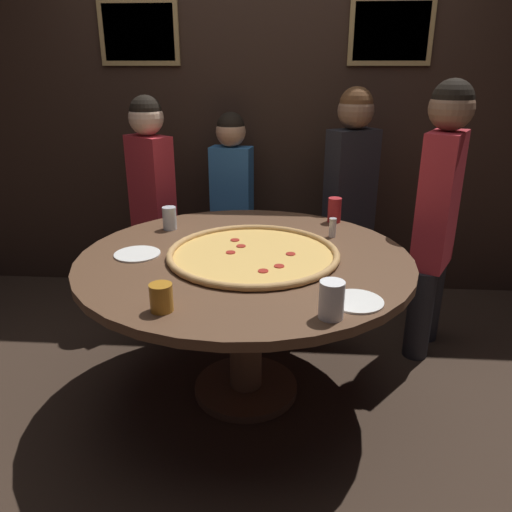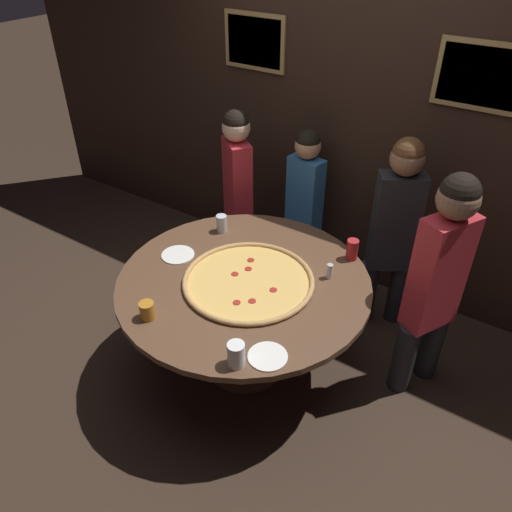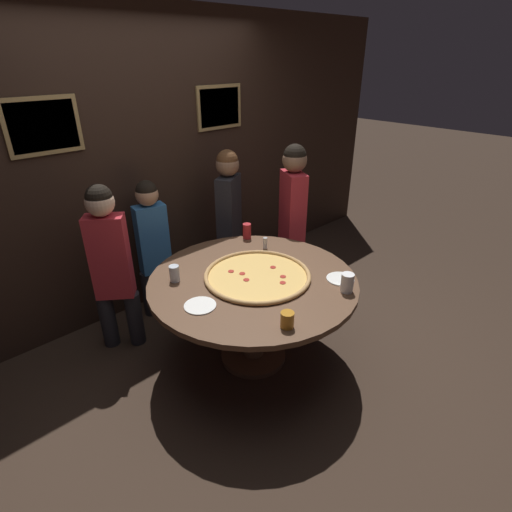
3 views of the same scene
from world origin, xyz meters
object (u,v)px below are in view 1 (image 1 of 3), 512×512
dining_table (245,283)px  condiment_shaker (333,227)px  drink_cup_far_left (170,218)px  white_plate_left_side (356,301)px  diner_far_right (350,192)px  diner_far_left (152,195)px  drink_cup_far_right (332,300)px  white_plate_near_front (137,254)px  drink_cup_by_shaker (334,210)px  drink_cup_beside_pizza (161,298)px  diner_side_left (232,198)px  giant_pizza (253,254)px  diner_centre_back (438,207)px

dining_table → condiment_shaker: 0.55m
drink_cup_far_left → dining_table: bearing=-39.9°
white_plate_left_side → diner_far_right: bearing=85.2°
drink_cup_far_left → diner_far_left: size_ratio=0.09×
drink_cup_far_right → white_plate_near_front: bearing=147.2°
drink_cup_by_shaker → drink_cup_beside_pizza: drink_cup_by_shaker is taller
white_plate_left_side → white_plate_near_front: 1.04m
drink_cup_far_right → drink_cup_by_shaker: size_ratio=0.99×
dining_table → drink_cup_by_shaker: 0.74m
drink_cup_far_right → white_plate_near_front: drink_cup_far_right is taller
white_plate_left_side → diner_side_left: (-0.64, 1.54, -0.02)m
drink_cup_by_shaker → white_plate_near_front: bearing=-148.3°
white_plate_left_side → white_plate_near_front: size_ratio=0.96×
drink_cup_far_left → drink_cup_far_right: bearing=-50.0°
diner_far_right → drink_cup_far_left: bearing=-0.6°
drink_cup_beside_pizza → white_plate_near_front: drink_cup_beside_pizza is taller
drink_cup_far_left → white_plate_near_front: bearing=-99.1°
drink_cup_far_left → diner_far_right: bearing=30.4°
drink_cup_far_right → diner_side_left: bearing=107.9°
white_plate_near_front → diner_far_right: 1.45m
giant_pizza → drink_cup_by_shaker: bearing=54.1°
drink_cup_far_right → drink_cup_far_left: drink_cup_far_right is taller
dining_table → diner_side_left: bearing=99.8°
giant_pizza → drink_cup_far_left: 0.60m
diner_far_left → giant_pizza: bearing=165.5°
diner_far_right → white_plate_left_side: bearing=54.2°
diner_far_right → drink_cup_beside_pizza: bearing=30.7°
diner_far_left → diner_side_left: size_ratio=1.09×
drink_cup_beside_pizza → diner_centre_back: diner_centre_back is taller
giant_pizza → white_plate_near_front: giant_pizza is taller
drink_cup_by_shaker → drink_cup_beside_pizza: 1.32m
giant_pizza → drink_cup_far_right: (0.31, -0.57, 0.05)m
drink_cup_by_shaker → white_plate_near_front: 1.11m
giant_pizza → condiment_shaker: (0.38, 0.31, 0.04)m
diner_side_left → white_plate_near_front: bearing=84.4°
dining_table → drink_cup_far_left: 0.60m
white_plate_left_side → diner_centre_back: 1.10m
diner_far_right → diner_centre_back: (0.42, -0.44, 0.03)m
giant_pizza → condiment_shaker: bearing=38.9°
diner_far_left → drink_cup_beside_pizza: bearing=143.4°
drink_cup_far_right → drink_cup_far_left: 1.22m
diner_side_left → drink_cup_beside_pizza: bearing=97.8°
white_plate_left_side → diner_far_right: (0.12, 1.40, 0.07)m
condiment_shaker → diner_far_left: 1.24m
diner_far_right → drink_cup_far_right: bearing=50.8°
condiment_shaker → white_plate_near_front: bearing=-160.4°
giant_pizza → white_plate_left_side: 0.61m
drink_cup_by_shaker → diner_side_left: (-0.63, 0.54, -0.08)m
drink_cup_by_shaker → diner_far_right: size_ratio=0.09×
dining_table → drink_cup_beside_pizza: 0.64m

